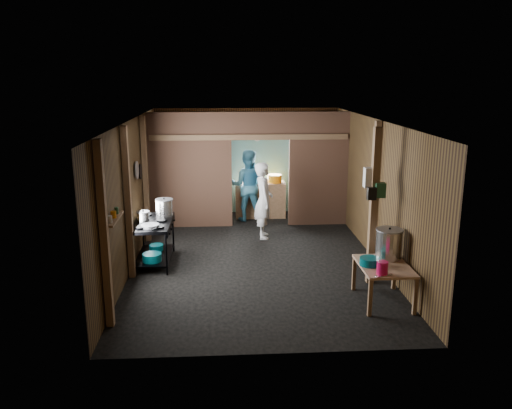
{
  "coord_description": "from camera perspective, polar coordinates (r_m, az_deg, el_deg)",
  "views": [
    {
      "loc": [
        -0.57,
        -9.29,
        3.4
      ],
      "look_at": [
        0.0,
        -0.2,
        1.1
      ],
      "focal_mm": 36.26,
      "sensor_mm": 36.0,
      "label": 1
    }
  ],
  "objects": [
    {
      "name": "turquoise_panel",
      "position": [
        12.92,
        -1.01,
        4.59
      ],
      "size": [
        4.4,
        0.06,
        2.5
      ],
      "primitive_type": "cube",
      "color": "#679A9A",
      "rests_on": "wall_back"
    },
    {
      "name": "post_free",
      "position": [
        8.61,
        12.86,
        -0.31
      ],
      "size": [
        0.12,
        0.12,
        2.6
      ],
      "primitive_type": "cube",
      "color": "#8D6344",
      "rests_on": "floor"
    },
    {
      "name": "post_left_b",
      "position": [
        8.89,
        -13.92,
        0.09
      ],
      "size": [
        0.1,
        0.12,
        2.6
      ],
      "primitive_type": "cube",
      "color": "#8D6344",
      "rests_on": "floor"
    },
    {
      "name": "wall_left",
      "position": [
        9.67,
        -13.51,
        1.24
      ],
      "size": [
        0.0,
        7.0,
        2.6
      ],
      "primitive_type": "cube",
      "color": "#533C1B",
      "rests_on": "ground"
    },
    {
      "name": "ceiling",
      "position": [
        9.34,
        -0.08,
        9.26
      ],
      "size": [
        4.5,
        7.0,
        0.0
      ],
      "primitive_type": "cube",
      "color": "#42403C",
      "rests_on": "ground"
    },
    {
      "name": "pan_lid_big",
      "position": [
        9.98,
        -13.01,
        3.71
      ],
      "size": [
        0.03,
        0.34,
        0.34
      ],
      "primitive_type": "cylinder",
      "rotation": [
        0.0,
        1.57,
        0.0
      ],
      "color": "gray",
      "rests_on": "wall_left"
    },
    {
      "name": "worker_back",
      "position": [
        12.23,
        -0.95,
        2.13
      ],
      "size": [
        0.9,
        0.74,
        1.7
      ],
      "primitive_type": "imported",
      "rotation": [
        0.0,
        0.0,
        3.02
      ],
      "color": "teal",
      "rests_on": "floor"
    },
    {
      "name": "blue_tub_back",
      "position": [
        10.02,
        -10.95,
        -4.67
      ],
      "size": [
        0.27,
        0.27,
        0.11
      ],
      "primitive_type": "cylinder",
      "color": "#03535B",
      "rests_on": "gas_range"
    },
    {
      "name": "red_cup",
      "position": [
        12.5,
        -0.57,
        2.71
      ],
      "size": [
        0.11,
        0.11,
        0.13
      ],
      "primitive_type": "cylinder",
      "color": "#992505",
      "rests_on": "back_counter"
    },
    {
      "name": "partition_header",
      "position": [
        11.57,
        0.5,
        8.72
      ],
      "size": [
        1.3,
        0.1,
        0.6
      ],
      "primitive_type": "cube",
      "color": "#442C1E",
      "rests_on": "wall_back"
    },
    {
      "name": "wall_shelf",
      "position": [
        7.63,
        -15.42,
        -1.55
      ],
      "size": [
        0.14,
        0.8,
        0.03
      ],
      "primitive_type": "cube",
      "color": "#8D6344",
      "rests_on": "wall_left"
    },
    {
      "name": "partition_left",
      "position": [
        11.7,
        -7.24,
        3.72
      ],
      "size": [
        1.85,
        0.1,
        2.6
      ],
      "primitive_type": "cube",
      "color": "#442C1E",
      "rests_on": "floor"
    },
    {
      "name": "wall_right",
      "position": [
        9.93,
        13.0,
        1.6
      ],
      "size": [
        0.0,
        7.0,
        2.6
      ],
      "primitive_type": "cube",
      "color": "#533C1B",
      "rests_on": "ground"
    },
    {
      "name": "post_right",
      "position": [
        9.72,
        12.93,
        1.34
      ],
      "size": [
        0.1,
        0.12,
        2.6
      ],
      "primitive_type": "cube",
      "color": "#8D6344",
      "rests_on": "floor"
    },
    {
      "name": "cross_beam",
      "position": [
        11.53,
        -0.73,
        7.45
      ],
      "size": [
        4.4,
        0.12,
        0.12
      ],
      "primitive_type": "cube",
      "color": "#8D6344",
      "rests_on": "wall_left"
    },
    {
      "name": "bag_white",
      "position": [
        8.56,
        12.56,
        2.93
      ],
      "size": [
        0.22,
        0.15,
        0.32
      ],
      "primitive_type": "cube",
      "color": "silver",
      "rests_on": "post_free"
    },
    {
      "name": "wall_front",
      "position": [
        6.18,
        1.91,
        -5.68
      ],
      "size": [
        4.5,
        0.0,
        2.6
      ],
      "primitive_type": "cube",
      "color": "#533C1B",
      "rests_on": "ground"
    },
    {
      "name": "jar_yellow",
      "position": [
        7.61,
        -15.45,
        -1.07
      ],
      "size": [
        0.08,
        0.08,
        0.1
      ],
      "primitive_type": "cylinder",
      "color": "orange",
      "rests_on": "wall_shelf"
    },
    {
      "name": "floor",
      "position": [
        9.91,
        -0.07,
        -5.9
      ],
      "size": [
        4.5,
        7.0,
        0.0
      ],
      "primitive_type": "cube",
      "color": "black",
      "rests_on": "ground"
    },
    {
      "name": "frying_pan",
      "position": [
        9.22,
        -11.62,
        -2.32
      ],
      "size": [
        0.5,
        0.62,
        0.07
      ],
      "primitive_type": null,
      "rotation": [
        0.0,
        0.0,
        -0.39
      ],
      "color": "gray",
      "rests_on": "gas_range"
    },
    {
      "name": "yellow_tub",
      "position": [
        12.54,
        2.06,
        2.88
      ],
      "size": [
        0.35,
        0.35,
        0.19
      ],
      "primitive_type": "cylinder",
      "color": "orange",
      "rests_on": "back_counter"
    },
    {
      "name": "pink_bucket",
      "position": [
        7.7,
        13.76,
        -6.82
      ],
      "size": [
        0.21,
        0.21,
        0.19
      ],
      "primitive_type": "cylinder",
      "rotation": [
        0.0,
        0.0,
        -0.36
      ],
      "color": "#C80F4E",
      "rests_on": "prep_table"
    },
    {
      "name": "knife",
      "position": [
        7.67,
        13.89,
        -7.65
      ],
      "size": [
        0.29,
        0.13,
        0.01
      ],
      "primitive_type": "cube",
      "rotation": [
        0.0,
        0.0,
        0.34
      ],
      "color": "silver",
      "rests_on": "prep_table"
    },
    {
      "name": "wall_clock",
      "position": [
        12.8,
        0.12,
        7.44
      ],
      "size": [
        0.2,
        0.03,
        0.2
      ],
      "primitive_type": "cylinder",
      "rotation": [
        1.57,
        0.0,
        0.0
      ],
      "color": "silver",
      "rests_on": "wall_back"
    },
    {
      "name": "stove_pot_large",
      "position": [
        9.91,
        -10.08,
        -0.36
      ],
      "size": [
        0.38,
        0.38,
        0.34
      ],
      "primitive_type": null,
      "rotation": [
        0.0,
        0.0,
        0.16
      ],
      "color": "silver",
      "rests_on": "gas_range"
    },
    {
      "name": "bag_black",
      "position": [
        8.45,
        12.64,
        1.19
      ],
      "size": [
        0.14,
        0.1,
        0.2
      ],
      "primitive_type": "cube",
      "color": "black",
      "rests_on": "post_free"
    },
    {
      "name": "jar_green",
      "position": [
        7.82,
        -15.13,
        -0.65
      ],
      "size": [
        0.06,
        0.06,
        0.1
      ],
      "primitive_type": "cylinder",
      "color": "#1D4C2C",
      "rests_on": "wall_shelf"
    },
    {
      "name": "back_counter",
      "position": [
        12.62,
        0.47,
        0.54
      ],
      "size": [
        1.2,
        0.5,
        0.85
      ],
      "primitive_type": "cube",
      "color": "#8D6344",
      "rests_on": "floor"
    },
    {
      "name": "jar_white",
      "position": [
        7.38,
        -15.84,
        -1.58
      ],
      "size": [
        0.07,
        0.07,
        0.1
      ],
      "primitive_type": "cylinder",
      "color": "silver",
      "rests_on": "wall_shelf"
    },
    {
      "name": "post_left_c",
      "position": [
        10.82,
        -12.09,
        2.66
      ],
      "size": [
        0.1,
        0.12,
        2.6
      ],
      "primitive_type": "cube",
      "color": "#8D6344",
      "rests_on": "floor"
    },
    {
      "name": "prep_table",
      "position": [
        8.21,
        13.84,
        -8.44
      ],
      "size": [
        0.74,
        1.01,
        0.6
      ],
      "primitive_type": null,
      "color": "tan",
      "rests_on": "floor"
    },
    {
      "name": "wall_back",
      "position": [
        12.97,
        -1.02,
        4.85
      ],
      "size": [
        4.5,
        0.0,
        2.6
      ],
      "primitive_type": "cube",
      "color": "#533C1B",
      "rests_on": "ground"
    },
    {
      "name": "stove_pot_med",
      "position": [
        9.6,
        -12.33,
        -1.34
      ],
      "size": [
        0.28,
        0.28,
        0.21
      ],
      "primitive_type": null,
      "rotation": [
        0.0,
        0.0,
        0.24
      ],
      "color": "silver",
      "rests_on": "gas_range"
    },
    {
      "name": "cook",
      "position": [
        10.91,
        0.84,
        0.46
      ],
      "size": [
        0.4,
        0.6,
        1.63
      ],
      "primitive_type": "imported",
      "rotation": [
        0.0,
        0.0,
        1.6
      ],
      "color": "white",
      "rests_on": "floor"
    },
    {
      "name": "partition_right",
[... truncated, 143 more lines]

